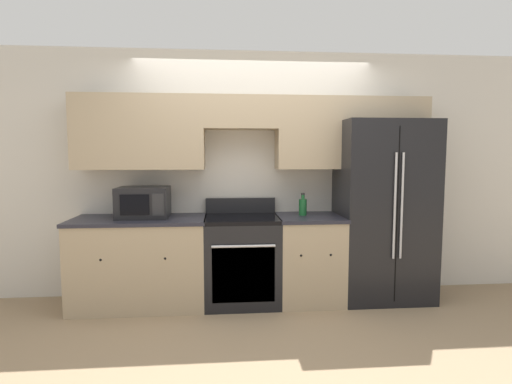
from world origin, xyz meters
The scene contains 8 objects.
ground_plane centered at (0.00, 0.00, 0.00)m, with size 12.00×12.00×0.00m, color #937A5B.
wall_back centered at (0.01, 0.58, 1.47)m, with size 8.00×0.39×2.60m.
lower_cabinets_left centered at (-1.16, 0.31, 0.44)m, with size 1.31×0.64×0.88m.
lower_cabinets_right centered at (0.55, 0.31, 0.44)m, with size 0.67×0.64×0.88m.
oven_range centered at (-0.14, 0.31, 0.45)m, with size 0.74×0.65×1.04m.
refrigerator centered at (1.34, 0.38, 0.93)m, with size 0.94×0.79×1.85m.
microwave centered at (-1.12, 0.35, 1.04)m, with size 0.50×0.39×0.30m.
bottle centered at (0.49, 0.36, 0.98)m, with size 0.08×0.08×0.23m.
Camera 1 is at (-0.34, -3.67, 1.51)m, focal length 28.00 mm.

